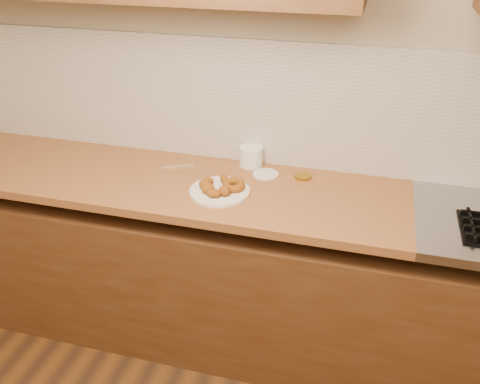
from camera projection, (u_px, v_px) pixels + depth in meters
name	position (u px, v px, depth m)	size (l,w,h in m)	color
wall_back	(313.00, 76.00, 2.28)	(4.00, 0.02, 2.70)	tan
base_cabinet	(291.00, 287.00, 2.49)	(3.60, 0.60, 0.77)	#54381E
butcher_block	(160.00, 181.00, 2.40)	(2.30, 0.62, 0.04)	#99653B
backsplash	(311.00, 109.00, 2.35)	(3.60, 0.02, 0.60)	beige
donut_plate	(220.00, 191.00, 2.26)	(0.27, 0.27, 0.02)	silver
ring_donut	(234.00, 185.00, 2.25)	(0.10, 0.10, 0.04)	#8E4F13
fried_dough_chunks	(213.00, 187.00, 2.23)	(0.17, 0.19, 0.05)	#8E4F13
plastic_tub	(251.00, 156.00, 2.49)	(0.12, 0.12, 0.10)	white
tub_lid	(266.00, 174.00, 2.41)	(0.12, 0.12, 0.01)	silver
brass_jar_lid	(303.00, 176.00, 2.39)	(0.08, 0.08, 0.01)	#A07B19
wooden_utensil	(178.00, 167.00, 2.48)	(0.16, 0.02, 0.01)	#967C50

